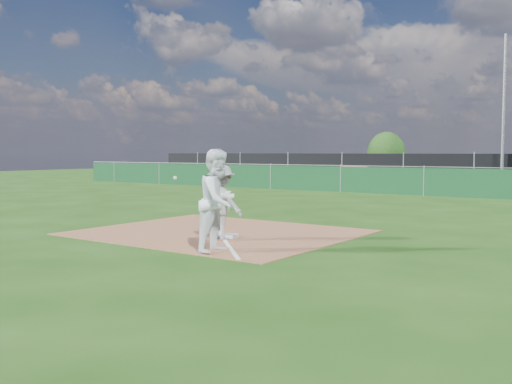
% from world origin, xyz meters
% --- Properties ---
extents(ground, '(90.00, 90.00, 0.00)m').
position_xyz_m(ground, '(0.00, 10.00, 0.00)').
color(ground, '#1A410E').
rests_on(ground, ground).
extents(infield_dirt, '(6.00, 5.00, 0.02)m').
position_xyz_m(infield_dirt, '(0.00, 1.00, 0.01)').
color(infield_dirt, brown).
rests_on(infield_dirt, ground).
extents(foul_line, '(5.01, 5.01, 0.01)m').
position_xyz_m(foul_line, '(0.00, 1.00, 0.03)').
color(foul_line, white).
rests_on(foul_line, infield_dirt).
extents(green_fence, '(44.00, 0.05, 1.20)m').
position_xyz_m(green_fence, '(0.00, 15.00, 0.60)').
color(green_fence, '#103B1D').
rests_on(green_fence, ground).
extents(dirt_mound, '(3.38, 2.60, 1.17)m').
position_xyz_m(dirt_mound, '(-5.00, 18.50, 0.58)').
color(dirt_mound, olive).
rests_on(dirt_mound, ground).
extents(black_fence, '(46.00, 0.04, 1.80)m').
position_xyz_m(black_fence, '(0.00, 23.00, 0.90)').
color(black_fence, black).
rests_on(black_fence, ground).
extents(parking_lot, '(46.00, 9.00, 0.01)m').
position_xyz_m(parking_lot, '(0.00, 28.00, 0.01)').
color(parking_lot, black).
rests_on(parking_lot, ground).
extents(light_pole, '(0.16, 0.16, 8.00)m').
position_xyz_m(light_pole, '(1.50, 22.70, 4.00)').
color(light_pole, slate).
rests_on(light_pole, ground).
extents(first_base, '(0.41, 0.41, 0.07)m').
position_xyz_m(first_base, '(0.73, 0.46, 0.06)').
color(first_base, silver).
rests_on(first_base, infield_dirt).
extents(play_at_first, '(1.73, 0.60, 1.59)m').
position_xyz_m(play_at_first, '(0.77, 0.14, 0.82)').
color(play_at_first, '#A4A4A6').
rests_on(play_at_first, infield_dirt).
extents(runner, '(0.82, 1.01, 1.94)m').
position_xyz_m(runner, '(1.63, -0.98, 0.97)').
color(runner, white).
rests_on(runner, ground).
extents(car_left, '(5.13, 3.60, 1.62)m').
position_xyz_m(car_left, '(-5.01, 26.75, 0.82)').
color(car_left, '#989A9F').
rests_on(car_left, parking_lot).
extents(car_mid, '(4.62, 3.17, 1.44)m').
position_xyz_m(car_mid, '(-1.45, 28.15, 0.73)').
color(car_mid, black).
rests_on(car_mid, parking_lot).
extents(tree_left, '(2.91, 2.91, 3.45)m').
position_xyz_m(tree_left, '(-9.06, 32.57, 1.78)').
color(tree_left, '#382316').
rests_on(tree_left, ground).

